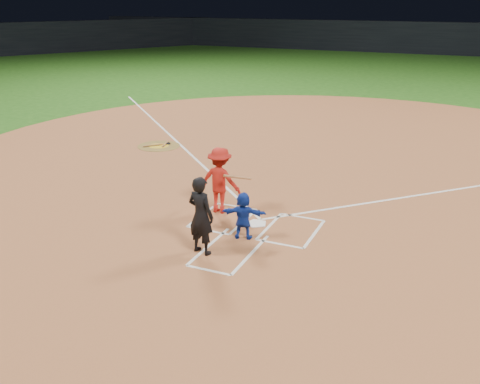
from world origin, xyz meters
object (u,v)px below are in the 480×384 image
at_px(on_deck_circle, 159,146).
at_px(batter_at_plate, 220,180).
at_px(catcher, 243,216).
at_px(umpire, 201,215).
at_px(home_plate, 256,223).

xyz_separation_m(on_deck_circle, batter_at_plate, (5.29, -5.23, 0.92)).
bearing_deg(batter_at_plate, on_deck_circle, 135.31).
height_order(on_deck_circle, catcher, catcher).
height_order(catcher, batter_at_plate, batter_at_plate).
relative_size(umpire, batter_at_plate, 1.02).
relative_size(home_plate, on_deck_circle, 0.35).
distance_m(on_deck_circle, umpire, 9.80).
height_order(umpire, batter_at_plate, umpire).
bearing_deg(catcher, on_deck_circle, -58.81).
relative_size(home_plate, umpire, 0.32).
distance_m(home_plate, on_deck_circle, 8.62).
relative_size(on_deck_circle, catcher, 1.42).
height_order(home_plate, umpire, umpire).
bearing_deg(home_plate, batter_at_plate, -17.45).
distance_m(home_plate, catcher, 1.11).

